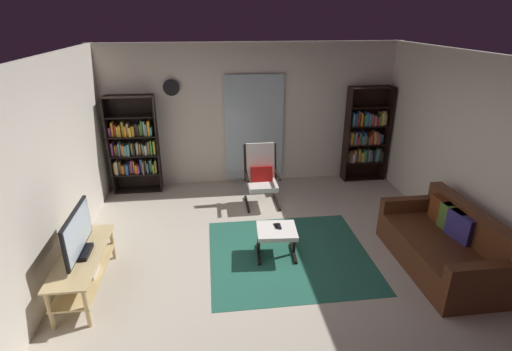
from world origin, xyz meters
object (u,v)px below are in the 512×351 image
Objects in this scene: leather_sofa at (445,246)px; lounge_armchair at (261,173)px; cell_phone at (277,226)px; tv_stand at (84,266)px; bookshelf_near_tv at (134,146)px; bookshelf_near_sofa at (365,136)px; ottoman at (277,234)px; television at (78,235)px; wall_clock at (171,88)px; tv_remote at (279,226)px.

lounge_armchair reaches higher than leather_sofa.
lounge_armchair is 7.30× the size of cell_phone.
tv_stand is 0.76× the size of bookshelf_near_tv.
ottoman is at bearing -131.31° from bookshelf_near_sofa.
lounge_armchair is 1.84× the size of ottoman.
television is at bearing -173.02° from cell_phone.
bookshelf_near_tv is at bearing -179.45° from bookshelf_near_sofa.
wall_clock is at bearing 13.61° from bookshelf_near_tv.
tv_stand is at bearing -125.41° from television.
tv_remote is at bearing 164.70° from leather_sofa.
bookshelf_near_sofa is 3.23m from cell_phone.
television is at bearing -106.60° from wall_clock.
tv_stand is 2.39m from ottoman.
ottoman is (-2.15, -2.45, -0.55)m from bookshelf_near_sofa.
television is at bearing -138.90° from lounge_armchair.
tv_stand is 0.42m from television.
wall_clock is at bearing 147.25° from lounge_armchair.
bookshelf_near_tv is at bearing 160.60° from lounge_armchair.
wall_clock reaches higher than leather_sofa.
bookshelf_near_tv is 2.34m from lounge_armchair.
leather_sofa is at bearing -1.05° from television.
leather_sofa is at bearing -34.38° from bookshelf_near_tv.
ottoman is (-0.02, -1.64, -0.20)m from lounge_armchair.
lounge_armchair reaches higher than tv_stand.
bookshelf_near_tv reaches higher than cell_phone.
bookshelf_near_sofa is at bearing 20.85° from lounge_armchair.
bookshelf_near_sofa is 3.27× the size of ottoman.
wall_clock reaches higher than cell_phone.
bookshelf_near_tv is at bearing 128.16° from cell_phone.
tv_stand is 0.76× the size of leather_sofa.
television is 3.33m from wall_clock.
bookshelf_near_sofa reaches higher than television.
ottoman is 3.96× the size of cell_phone.
wall_clock is (0.90, 3.01, 1.52)m from tv_stand.
ottoman is at bearing 10.44° from tv_stand.
bookshelf_near_tv is 3.26m from tv_remote.
bookshelf_near_tv is 12.24× the size of tv_remote.
bookshelf_near_tv is at bearing 145.62° from leather_sofa.
ottoman is at bearing -90.64° from lounge_armchair.
ottoman is at bearing -60.64° from wall_clock.
cell_phone is at bearing -59.71° from wall_clock.
bookshelf_near_sofa reaches higher than leather_sofa.
bookshelf_near_tv is 6.08× the size of wall_clock.
tv_stand is at bearing -138.88° from lounge_armchair.
ottoman is 3.85× the size of tv_remote.
television is 6.08× the size of tv_remote.
tv_remote is (0.04, 0.05, 0.08)m from ottoman.
leather_sofa is at bearing -91.12° from bookshelf_near_sofa.
tv_remote is at bearing -40.39° from cell_phone.
television is at bearing 54.59° from tv_stand.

